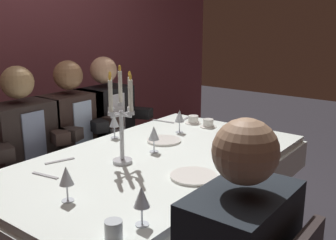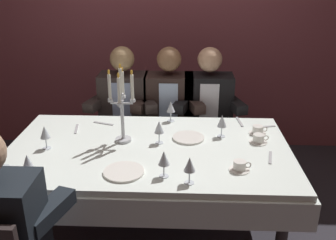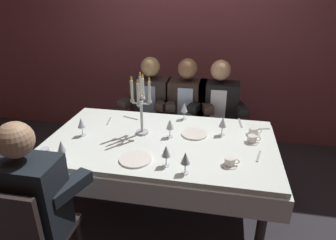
{
  "view_description": "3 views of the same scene",
  "coord_description": "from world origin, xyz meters",
  "px_view_note": "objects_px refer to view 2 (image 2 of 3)",
  "views": [
    {
      "loc": [
        -1.7,
        -1.39,
        1.54
      ],
      "look_at": [
        0.15,
        0.02,
        0.93
      ],
      "focal_mm": 42.37,
      "sensor_mm": 36.0,
      "label": 1
    },
    {
      "loc": [
        0.23,
        -2.29,
        1.88
      ],
      "look_at": [
        0.13,
        0.0,
        0.94
      ],
      "focal_mm": 40.6,
      "sensor_mm": 36.0,
      "label": 2
    },
    {
      "loc": [
        0.47,
        -2.13,
        1.9
      ],
      "look_at": [
        0.06,
        -0.0,
        0.93
      ],
      "focal_mm": 31.34,
      "sensor_mm": 36.0,
      "label": 3
    }
  ],
  "objects_px": {
    "wine_glass_2": "(28,162)",
    "seated_diner_3": "(208,104)",
    "dining_table": "(149,162)",
    "dinner_plate_1": "(124,172)",
    "wine_glass_1": "(159,127)",
    "coffee_cup_2": "(258,130)",
    "seated_diner_2": "(169,103)",
    "candelabra": "(122,106)",
    "wine_glass_4": "(222,122)",
    "wine_glass_6": "(171,107)",
    "wine_glass_3": "(45,133)",
    "seated_diner_1": "(124,103)",
    "wine_glass_0": "(164,159)",
    "dinner_plate_0": "(188,138)",
    "water_tumbler_0": "(4,173)",
    "coffee_cup_0": "(259,139)",
    "wine_glass_5": "(190,165)",
    "coffee_cup_1": "(240,166)"
  },
  "relations": [
    {
      "from": "wine_glass_0",
      "to": "seated_diner_2",
      "type": "relative_size",
      "value": 0.13
    },
    {
      "from": "water_tumbler_0",
      "to": "coffee_cup_2",
      "type": "relative_size",
      "value": 0.6
    },
    {
      "from": "candelabra",
      "to": "wine_glass_4",
      "type": "distance_m",
      "value": 0.71
    },
    {
      "from": "wine_glass_5",
      "to": "wine_glass_6",
      "type": "bearing_deg",
      "value": 98.5
    },
    {
      "from": "wine_glass_2",
      "to": "wine_glass_3",
      "type": "distance_m",
      "value": 0.4
    },
    {
      "from": "wine_glass_2",
      "to": "wine_glass_4",
      "type": "xyz_separation_m",
      "value": [
        1.14,
        0.64,
        0.0
      ]
    },
    {
      "from": "wine_glass_1",
      "to": "seated_diner_2",
      "type": "xyz_separation_m",
      "value": [
        0.04,
        0.82,
        -0.12
      ]
    },
    {
      "from": "dining_table",
      "to": "wine_glass_2",
      "type": "xyz_separation_m",
      "value": [
        -0.64,
        -0.45,
        0.23
      ]
    },
    {
      "from": "wine_glass_0",
      "to": "coffee_cup_0",
      "type": "distance_m",
      "value": 0.8
    },
    {
      "from": "dining_table",
      "to": "dinner_plate_1",
      "type": "height_order",
      "value": "dinner_plate_1"
    },
    {
      "from": "dinner_plate_0",
      "to": "seated_diner_1",
      "type": "relative_size",
      "value": 0.18
    },
    {
      "from": "dinner_plate_0",
      "to": "wine_glass_1",
      "type": "distance_m",
      "value": 0.24
    },
    {
      "from": "coffee_cup_2",
      "to": "seated_diner_2",
      "type": "bearing_deg",
      "value": 136.4
    },
    {
      "from": "candelabra",
      "to": "dinner_plate_0",
      "type": "bearing_deg",
      "value": 7.29
    },
    {
      "from": "wine_glass_1",
      "to": "wine_glass_6",
      "type": "bearing_deg",
      "value": 80.7
    },
    {
      "from": "wine_glass_0",
      "to": "wine_glass_1",
      "type": "distance_m",
      "value": 0.45
    },
    {
      "from": "dining_table",
      "to": "wine_glass_6",
      "type": "bearing_deg",
      "value": 73.99
    },
    {
      "from": "dining_table",
      "to": "seated_diner_2",
      "type": "distance_m",
      "value": 0.9
    },
    {
      "from": "seated_diner_1",
      "to": "wine_glass_2",
      "type": "bearing_deg",
      "value": -104.19
    },
    {
      "from": "dining_table",
      "to": "seated_diner_3",
      "type": "relative_size",
      "value": 1.56
    },
    {
      "from": "dinner_plate_1",
      "to": "wine_glass_2",
      "type": "height_order",
      "value": "wine_glass_2"
    },
    {
      "from": "wine_glass_1",
      "to": "coffee_cup_2",
      "type": "xyz_separation_m",
      "value": [
        0.71,
        0.18,
        -0.09
      ]
    },
    {
      "from": "wine_glass_5",
      "to": "wine_glass_6",
      "type": "relative_size",
      "value": 1.0
    },
    {
      "from": "dinner_plate_0",
      "to": "water_tumbler_0",
      "type": "height_order",
      "value": "water_tumbler_0"
    },
    {
      "from": "wine_glass_6",
      "to": "coffee_cup_0",
      "type": "height_order",
      "value": "wine_glass_6"
    },
    {
      "from": "wine_glass_1",
      "to": "wine_glass_3",
      "type": "bearing_deg",
      "value": -171.29
    },
    {
      "from": "dinner_plate_1",
      "to": "wine_glass_4",
      "type": "height_order",
      "value": "wine_glass_4"
    },
    {
      "from": "dinner_plate_1",
      "to": "water_tumbler_0",
      "type": "bearing_deg",
      "value": -171.75
    },
    {
      "from": "dining_table",
      "to": "seated_diner_1",
      "type": "xyz_separation_m",
      "value": [
        -0.3,
        0.89,
        0.11
      ]
    },
    {
      "from": "coffee_cup_0",
      "to": "wine_glass_0",
      "type": "bearing_deg",
      "value": -142.68
    },
    {
      "from": "dinner_plate_1",
      "to": "seated_diner_2",
      "type": "relative_size",
      "value": 0.2
    },
    {
      "from": "dinner_plate_0",
      "to": "wine_glass_1",
      "type": "height_order",
      "value": "wine_glass_1"
    },
    {
      "from": "water_tumbler_0",
      "to": "coffee_cup_0",
      "type": "xyz_separation_m",
      "value": [
        1.54,
        0.55,
        -0.01
      ]
    },
    {
      "from": "dinner_plate_1",
      "to": "seated_diner_1",
      "type": "bearing_deg",
      "value": 98.41
    },
    {
      "from": "dinner_plate_0",
      "to": "coffee_cup_1",
      "type": "height_order",
      "value": "coffee_cup_1"
    },
    {
      "from": "coffee_cup_0",
      "to": "coffee_cup_2",
      "type": "bearing_deg",
      "value": 82.03
    },
    {
      "from": "candelabra",
      "to": "wine_glass_6",
      "type": "distance_m",
      "value": 0.51
    },
    {
      "from": "wine_glass_1",
      "to": "wine_glass_2",
      "type": "height_order",
      "value": "same"
    },
    {
      "from": "water_tumbler_0",
      "to": "seated_diner_3",
      "type": "xyz_separation_m",
      "value": [
        1.23,
        1.33,
        -0.04
      ]
    },
    {
      "from": "wine_glass_2",
      "to": "seated_diner_3",
      "type": "bearing_deg",
      "value": 50.97
    },
    {
      "from": "dining_table",
      "to": "wine_glass_6",
      "type": "distance_m",
      "value": 0.54
    },
    {
      "from": "wine_glass_2",
      "to": "seated_diner_3",
      "type": "xyz_separation_m",
      "value": [
        1.09,
        1.34,
        -0.12
      ]
    },
    {
      "from": "wine_glass_2",
      "to": "coffee_cup_1",
      "type": "relative_size",
      "value": 1.24
    },
    {
      "from": "wine_glass_0",
      "to": "seated_diner_1",
      "type": "height_order",
      "value": "seated_diner_1"
    },
    {
      "from": "coffee_cup_2",
      "to": "dinner_plate_1",
      "type": "bearing_deg",
      "value": -146.13
    },
    {
      "from": "seated_diner_2",
      "to": "seated_diner_3",
      "type": "relative_size",
      "value": 1.0
    },
    {
      "from": "wine_glass_1",
      "to": "wine_glass_5",
      "type": "relative_size",
      "value": 1.0
    },
    {
      "from": "seated_diner_1",
      "to": "seated_diner_2",
      "type": "xyz_separation_m",
      "value": [
        0.4,
        0.0,
        0.0
      ]
    },
    {
      "from": "dinner_plate_0",
      "to": "coffee_cup_2",
      "type": "height_order",
      "value": "coffee_cup_2"
    },
    {
      "from": "wine_glass_2",
      "to": "seated_diner_2",
      "type": "xyz_separation_m",
      "value": [
        0.74,
        1.34,
        -0.12
      ]
    }
  ]
}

